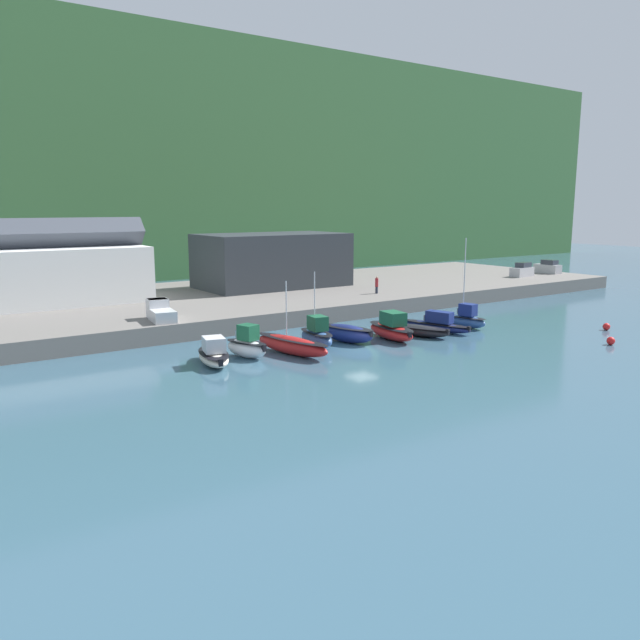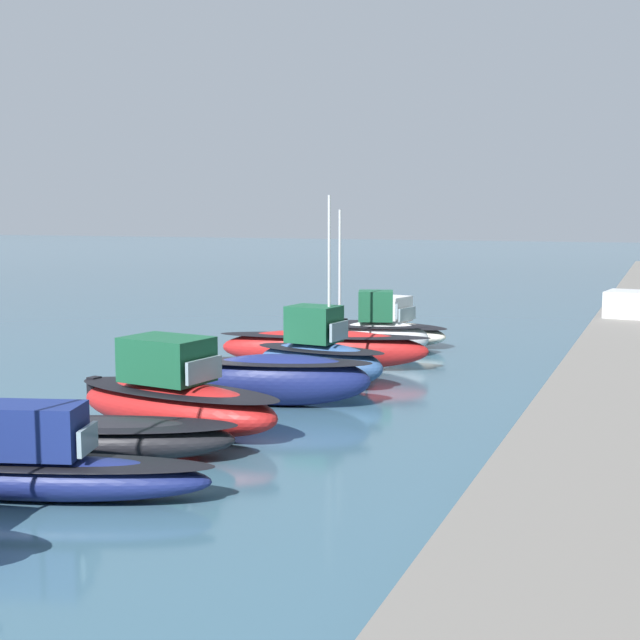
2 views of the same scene
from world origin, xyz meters
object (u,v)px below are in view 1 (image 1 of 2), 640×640
Objects in this scene: parked_car_0 at (548,267)px; mooring_buoy_1 at (606,327)px; moored_boat_5 at (391,329)px; moored_boat_7 at (437,324)px; moored_boat_3 at (317,335)px; parked_car_2 at (522,270)px; moored_boat_1 at (247,345)px; moored_boat_2 at (292,345)px; moored_boat_6 at (417,330)px; moored_boat_8 at (466,319)px; pickup_truck_0 at (160,311)px; moored_boat_0 at (214,355)px; person_on_quay at (377,285)px; mooring_buoy_0 at (611,341)px; moored_boat_4 at (347,333)px.

parked_car_0 is 39.56m from mooring_buoy_1.
moored_boat_7 is (6.23, 0.22, -0.25)m from moored_boat_5.
parked_car_2 is at bearing 25.31° from moored_boat_3.
mooring_buoy_1 is (14.73, -9.38, -0.37)m from moored_boat_7.
moored_boat_1 is 1.04× the size of parked_car_2.
parked_car_2 is (52.91, 17.23, 1.86)m from moored_boat_2.
moored_boat_8 is at bearing -18.16° from moored_boat_6.
moored_boat_7 is at bearing 2.82° from moored_boat_3.
moored_boat_8 is at bearing -12.86° from moored_boat_2.
parked_car_2 reaches higher than moored_boat_7.
moored_boat_6 is 0.77× the size of moored_boat_8.
pickup_truck_0 is at bearing -175.88° from parked_car_0.
moored_boat_1 is at bearing 163.64° from mooring_buoy_1.
parked_car_0 is at bearing 4.57° from moored_boat_2.
moored_boat_8 reaches higher than pickup_truck_0.
moored_boat_3 reaches higher than moored_boat_1.
moored_boat_0 is 2.84× the size of person_on_quay.
moored_boat_0 is at bearing -173.43° from moored_boat_5.
parked_car_0 is (46.29, 18.47, 2.11)m from moored_boat_6.
mooring_buoy_0 is at bearing -73.74° from moored_boat_7.
moored_boat_0 is at bearing 172.46° from moored_boat_1.
moored_boat_6 is 49.88m from parked_car_0.
moored_boat_1 is (3.28, 0.55, 0.23)m from moored_boat_0.
mooring_buoy_0 is (3.81, -28.68, -2.49)m from person_on_quay.
moored_boat_0 is at bearing 157.85° from moored_boat_6.
moored_boat_8 is 12.56× the size of mooring_buoy_0.
moored_boat_6 is at bearing -0.91° from moored_boat_3.
parked_car_2 reaches higher than mooring_buoy_1.
moored_boat_1 is at bearing 153.76° from mooring_buoy_0.
moored_boat_3 is at bearing 179.34° from moored_boat_5.
moored_boat_1 reaches higher than moored_boat_0.
moored_boat_7 is 1.59× the size of pickup_truck_0.
mooring_buoy_0 is at bearing 131.97° from parked_car_2.
moored_boat_5 is 1.68× the size of parked_car_0.
moored_boat_8 reaches higher than moored_boat_6.
moored_boat_1 is 17.94m from moored_boat_6.
moored_boat_5 is at bearing -22.14° from moored_boat_1.
moored_boat_8 is 43.40m from parked_car_0.
moored_boat_4 is 0.78× the size of moored_boat_7.
pickup_truck_0 is (-27.86, 13.25, 1.63)m from moored_boat_8.
mooring_buoy_0 is (8.61, -13.47, -0.36)m from moored_boat_7.
moored_boat_4 is 56.33m from parked_car_0.
moored_boat_8 reaches higher than moored_boat_1.
moored_boat_1 is 2.12× the size of person_on_quay.
mooring_buoy_0 is at bearing -67.40° from moored_boat_6.
moored_boat_2 is 11.04m from moored_boat_5.
moored_boat_0 is at bearing 163.31° from moored_boat_2.
mooring_buoy_0 is at bearing -25.57° from moored_boat_3.
mooring_buoy_0 is (32.84, -14.02, -0.44)m from moored_boat_0.
moored_boat_4 is 2.88× the size of person_on_quay.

